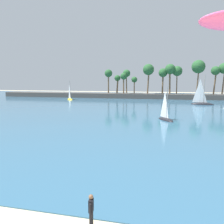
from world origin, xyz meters
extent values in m
cube|color=#33607F|center=(0.00, 65.30, 0.03)|extent=(220.00, 114.09, 0.06)
cube|color=#514C47|center=(0.00, 82.35, 0.90)|extent=(116.52, 6.00, 1.80)
cylinder|color=brown|center=(24.26, 83.49, 6.21)|extent=(0.86, 0.82, 8.85)
sphere|color=#285B2D|center=(24.26, 83.49, 10.63)|extent=(3.70, 3.70, 3.70)
cylinder|color=brown|center=(-1.04, 81.90, 6.09)|extent=(0.89, 0.72, 8.61)
sphere|color=#285B2D|center=(-1.04, 81.90, 10.39)|extent=(3.93, 3.93, 3.93)
cylinder|color=brown|center=(21.46, 83.16, 5.83)|extent=(0.96, 0.59, 8.07)
sphere|color=#285B2D|center=(21.46, 83.16, 9.85)|extent=(3.00, 3.00, 3.00)
cylinder|color=brown|center=(15.85, 82.89, 6.52)|extent=(0.81, 0.88, 9.46)
sphere|color=#285B2D|center=(15.85, 82.89, 11.25)|extent=(4.54, 4.54, 4.54)
cylinder|color=brown|center=(4.04, 82.54, 5.52)|extent=(0.59, 0.93, 7.47)
sphere|color=#285B2D|center=(4.04, 82.54, 9.25)|extent=(3.09, 3.09, 3.09)
cylinder|color=brown|center=(8.91, 83.02, 5.81)|extent=(0.48, 0.45, 8.02)
sphere|color=#285B2D|center=(8.91, 83.02, 9.81)|extent=(3.51, 3.51, 3.51)
cylinder|color=brown|center=(-15.71, 81.77, 5.48)|extent=(0.49, 0.57, 7.37)
sphere|color=#285B2D|center=(-15.71, 81.77, 9.16)|extent=(2.83, 2.83, 2.83)
cylinder|color=brown|center=(6.47, 82.09, 6.13)|extent=(0.79, 0.73, 8.68)
sphere|color=#285B2D|center=(6.47, 82.09, 10.46)|extent=(3.58, 3.58, 3.58)
cylinder|color=brown|center=(-9.92, 81.47, 4.93)|extent=(0.60, 0.82, 6.29)
sphere|color=#285B2D|center=(-9.92, 81.47, 8.07)|extent=(2.46, 2.46, 2.46)
cylinder|color=brown|center=(-9.07, 82.73, 5.47)|extent=(0.64, 0.58, 7.37)
sphere|color=#285B2D|center=(-9.07, 82.73, 9.15)|extent=(2.75, 2.75, 2.75)
cylinder|color=brown|center=(-12.59, 83.22, 4.61)|extent=(0.83, 0.84, 5.66)
sphere|color=#285B2D|center=(-12.59, 83.22, 7.42)|extent=(2.24, 2.24, 2.24)
cylinder|color=brown|center=(-6.14, 82.59, 4.33)|extent=(0.42, 0.56, 5.07)
sphere|color=#285B2D|center=(-6.14, 82.59, 6.85)|extent=(2.14, 2.14, 2.14)
cylinder|color=black|center=(1.87, 7.47, 0.43)|extent=(0.15, 0.15, 0.86)
cylinder|color=black|center=(1.83, 7.69, 0.43)|extent=(0.15, 0.15, 0.86)
cube|color=black|center=(1.85, 7.58, 1.15)|extent=(0.25, 0.37, 0.58)
sphere|color=brown|center=(1.85, 7.58, 1.56)|extent=(0.21, 0.21, 0.21)
cylinder|color=black|center=(1.89, 7.35, 1.11)|extent=(0.09, 0.09, 0.50)
cylinder|color=black|center=(1.82, 7.81, 1.11)|extent=(0.09, 0.09, 0.50)
ellipsoid|color=black|center=(14.90, 64.34, 0.06)|extent=(6.15, 2.44, 1.20)
cylinder|color=gray|center=(15.20, 64.30, 4.40)|extent=(0.18, 0.18, 7.49)
pyramid|color=white|center=(14.18, 64.41, 3.84)|extent=(2.70, 0.47, 6.37)
ellipsoid|color=yellow|center=(-26.63, 71.17, 0.06)|extent=(3.93, 4.69, 0.95)
cylinder|color=gray|center=(-26.49, 70.98, 3.50)|extent=(0.14, 0.14, 5.93)
pyramid|color=white|center=(-26.97, 71.63, 3.06)|extent=(1.36, 1.82, 5.04)
ellipsoid|color=black|center=(5.20, 37.16, 0.06)|extent=(3.22, 4.23, 0.84)
cylinder|color=gray|center=(5.31, 36.98, 3.09)|extent=(0.13, 0.13, 5.23)
pyramid|color=white|center=(4.94, 37.59, 2.70)|extent=(1.07, 1.68, 4.44)
camera|label=1|loc=(4.92, -1.53, 6.73)|focal=36.69mm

